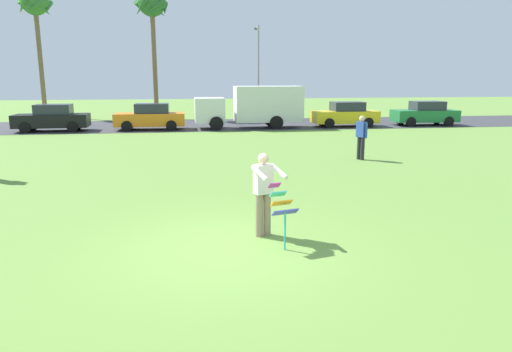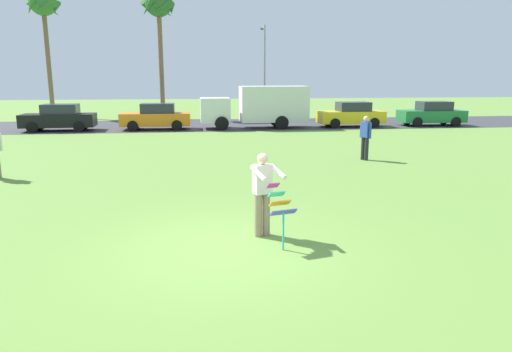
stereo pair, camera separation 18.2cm
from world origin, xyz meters
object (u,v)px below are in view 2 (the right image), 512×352
at_px(parked_car_orange, 156,117).
at_px(person_kite_flyer, 263,191).
at_px(kite_held, 280,206).
at_px(person_walker_near, 365,136).
at_px(palm_tree_left_near, 44,8).
at_px(streetlight_pole, 264,66).
at_px(palm_tree_right_near, 159,9).
at_px(parked_car_black, 59,118).
at_px(parked_car_yellow, 351,115).
at_px(parked_truck_white_box, 261,106).
at_px(parked_car_green, 432,114).

bearing_deg(parked_car_orange, person_kite_flyer, -79.55).
xyz_separation_m(kite_held, person_walker_near, (5.01, 8.98, 0.10)).
relative_size(palm_tree_left_near, streetlight_pole, 1.42).
height_order(palm_tree_right_near, streetlight_pole, palm_tree_right_near).
bearing_deg(parked_car_black, person_kite_flyer, -64.92).
distance_m(kite_held, parked_car_black, 23.01).
distance_m(parked_car_black, parked_car_yellow, 18.16).
relative_size(person_kite_flyer, person_walker_near, 1.00).
distance_m(parked_truck_white_box, palm_tree_left_near, 20.16).
bearing_deg(person_kite_flyer, person_walker_near, 57.71).
bearing_deg(person_kite_flyer, palm_tree_left_near, 112.60).
bearing_deg(person_walker_near, palm_tree_right_near, 114.30).
distance_m(parked_car_black, parked_car_orange, 5.73).
distance_m(kite_held, parked_truck_white_box, 21.03).
distance_m(kite_held, streetlight_pole, 28.41).
relative_size(person_kite_flyer, parked_car_green, 0.41).
xyz_separation_m(person_kite_flyer, person_walker_near, (5.25, 8.30, -0.02)).
distance_m(parked_car_green, person_walker_near, 14.91).
height_order(parked_car_black, streetlight_pole, streetlight_pole).
distance_m(palm_tree_left_near, streetlight_pole, 17.80).
bearing_deg(kite_held, parked_car_green, 56.11).
height_order(palm_tree_right_near, person_walker_near, palm_tree_right_near).
xyz_separation_m(parked_truck_white_box, parked_car_green, (11.49, -0.00, -0.64)).
height_order(streetlight_pole, person_walker_near, streetlight_pole).
relative_size(person_kite_flyer, parked_car_orange, 0.41).
bearing_deg(palm_tree_right_near, parked_car_black, -124.12).
distance_m(parked_car_yellow, parked_car_green, 5.54).
height_order(parked_car_orange, palm_tree_right_near, palm_tree_right_near).
xyz_separation_m(parked_car_black, streetlight_pole, (13.47, 7.10, 3.22)).
bearing_deg(parked_car_yellow, palm_tree_left_near, 153.66).
relative_size(kite_held, parked_car_orange, 0.29).
xyz_separation_m(streetlight_pole, person_walker_near, (1.22, -18.99, -3.06)).
distance_m(parked_truck_white_box, parked_car_yellow, 5.98).
xyz_separation_m(parked_car_yellow, streetlight_pole, (-4.68, 7.10, 3.22)).
distance_m(parked_car_orange, palm_tree_left_near, 15.97).
bearing_deg(parked_car_green, parked_truck_white_box, 180.00).
bearing_deg(kite_held, parked_truck_white_box, 83.09).
bearing_deg(person_walker_near, person_kite_flyer, -122.29).
height_order(person_kite_flyer, palm_tree_right_near, palm_tree_right_near).
height_order(parked_car_green, streetlight_pole, streetlight_pole).
distance_m(parked_car_orange, parked_car_yellow, 12.43).
bearing_deg(kite_held, palm_tree_left_near, 112.52).
xyz_separation_m(palm_tree_left_near, person_walker_near, (18.09, -22.56, -7.45)).
relative_size(parked_car_black, parked_car_orange, 1.01).
relative_size(parked_car_orange, palm_tree_left_near, 0.42).
distance_m(parked_car_green, streetlight_pole, 12.86).
bearing_deg(palm_tree_left_near, palm_tree_right_near, -15.01).
height_order(parked_truck_white_box, parked_car_green, parked_truck_white_box).
xyz_separation_m(parked_truck_white_box, parked_car_yellow, (5.94, 0.00, -0.64)).
bearing_deg(parked_car_black, parked_truck_white_box, -0.01).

